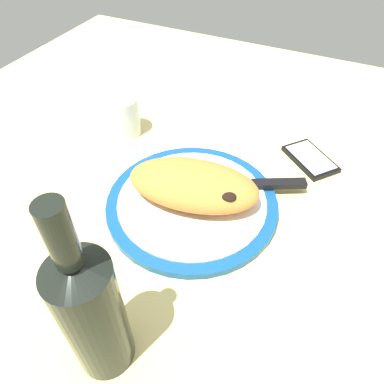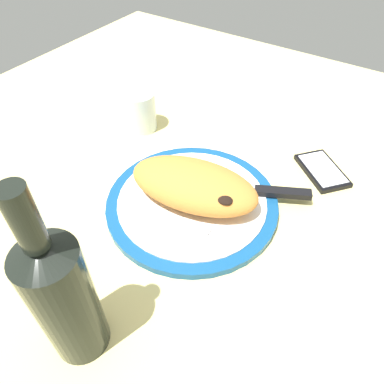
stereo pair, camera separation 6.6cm
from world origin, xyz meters
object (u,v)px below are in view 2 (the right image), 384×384
(plate, at_px, (192,203))
(water_glass, at_px, (141,114))
(knife, at_px, (265,192))
(fork, at_px, (179,220))
(calzone, at_px, (193,184))
(wine_bottle, at_px, (63,297))
(smartphone, at_px, (322,170))

(plate, distance_m, water_glass, 0.28)
(plate, height_order, knife, knife)
(plate, bearing_deg, knife, 40.12)
(knife, height_order, water_glass, water_glass)
(water_glass, bearing_deg, knife, -9.65)
(plate, xyz_separation_m, fork, (0.01, -0.06, 0.01))
(calzone, height_order, water_glass, water_glass)
(fork, relative_size, wine_bottle, 0.51)
(knife, relative_size, water_glass, 2.53)
(fork, height_order, water_glass, water_glass)
(plate, bearing_deg, smartphone, 52.80)
(plate, distance_m, calzone, 0.04)
(smartphone, bearing_deg, calzone, -128.14)
(plate, relative_size, calzone, 1.24)
(smartphone, distance_m, water_glass, 0.42)
(knife, bearing_deg, water_glass, 170.35)
(smartphone, height_order, water_glass, water_glass)
(calzone, distance_m, wine_bottle, 0.31)
(fork, bearing_deg, knife, 56.29)
(smartphone, bearing_deg, wine_bottle, -107.10)
(calzone, distance_m, knife, 0.14)
(calzone, distance_m, water_glass, 0.28)
(fork, xyz_separation_m, smartphone, (0.16, 0.28, -0.01))
(water_glass, bearing_deg, fork, -39.42)
(plate, xyz_separation_m, calzone, (-0.00, 0.01, 0.04))
(wine_bottle, bearing_deg, fork, 90.72)
(fork, xyz_separation_m, knife, (0.10, 0.14, 0.00))
(fork, height_order, smartphone, fork)
(knife, bearing_deg, wine_bottle, -103.76)
(wine_bottle, bearing_deg, knife, 76.24)
(plate, height_order, calzone, calzone)
(smartphone, xyz_separation_m, wine_bottle, (-0.16, -0.52, 0.11))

